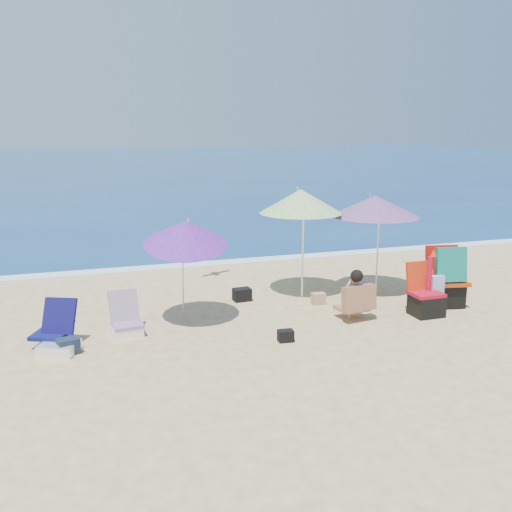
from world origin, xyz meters
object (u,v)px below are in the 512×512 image
object	(u,v)px
chair_navy	(57,337)
person_center	(355,295)
umbrella_blue	(185,233)
camp_chair_right	(445,284)
furled_umbrella	(429,279)
umbrella_turquoise	(375,206)
chair_rainbow	(126,323)
camp_chair_left	(425,300)
umbrella_striped	(301,201)

from	to	relation	value
chair_navy	person_center	xyz separation A→B (m)	(4.92, -0.16, 0.25)
person_center	umbrella_blue	bearing A→B (deg)	165.93
camp_chair_right	person_center	size ratio (longest dim) A/B	1.28
camp_chair_right	furled_umbrella	bearing A→B (deg)	-154.16
umbrella_turquoise	umbrella_blue	xyz separation A→B (m)	(-3.93, -0.69, -0.19)
person_center	chair_rainbow	bearing A→B (deg)	172.27
chair_rainbow	person_center	size ratio (longest dim) A/B	0.74
chair_navy	camp_chair_right	world-z (taller)	camp_chair_right
chair_navy	chair_rainbow	distance (m)	1.12
furled_umbrella	chair_rainbow	bearing A→B (deg)	173.47
umbrella_turquoise	furled_umbrella	distance (m)	1.89
umbrella_blue	camp_chair_left	distance (m)	4.41
chair_navy	camp_chair_left	xyz separation A→B (m)	(6.23, -0.33, 0.09)
umbrella_blue	chair_rainbow	xyz separation A→B (m)	(-1.05, -0.18, -1.40)
camp_chair_left	umbrella_turquoise	bearing A→B (deg)	97.03
chair_rainbow	umbrella_turquoise	bearing A→B (deg)	9.93
umbrella_striped	person_center	world-z (taller)	umbrella_striped
umbrella_blue	person_center	xyz separation A→B (m)	(2.81, -0.71, -1.13)
umbrella_turquoise	camp_chair_left	bearing A→B (deg)	-82.97
chair_navy	camp_chair_right	bearing A→B (deg)	0.21
camp_chair_left	umbrella_blue	bearing A→B (deg)	167.96
furled_umbrella	chair_navy	xyz separation A→B (m)	(-6.35, 0.24, -0.44)
umbrella_blue	furled_umbrella	xyz separation A→B (m)	(4.24, -0.79, -0.94)
chair_rainbow	camp_chair_right	distance (m)	5.85
furled_umbrella	camp_chair_right	world-z (taller)	camp_chair_right
person_center	camp_chair_right	bearing A→B (deg)	5.23
furled_umbrella	camp_chair_left	distance (m)	0.38
umbrella_blue	camp_chair_right	bearing A→B (deg)	-6.26
chair_navy	person_center	bearing A→B (deg)	-1.80
furled_umbrella	chair_rainbow	xyz separation A→B (m)	(-5.30, 0.61, -0.46)
furled_umbrella	chair_navy	distance (m)	6.37
furled_umbrella	chair_navy	size ratio (longest dim) A/B	1.20
chair_rainbow	camp_chair_left	xyz separation A→B (m)	(5.18, -0.70, 0.10)
umbrella_blue	umbrella_turquoise	bearing A→B (deg)	9.98
umbrella_striped	camp_chair_right	xyz separation A→B (m)	(2.30, -1.53, -1.46)
chair_navy	chair_rainbow	xyz separation A→B (m)	(1.06, 0.37, -0.01)
umbrella_striped	camp_chair_left	world-z (taller)	umbrella_striped
umbrella_blue	chair_rainbow	bearing A→B (deg)	-170.27
umbrella_striped	chair_rainbow	bearing A→B (deg)	-161.41
chair_rainbow	camp_chair_right	xyz separation A→B (m)	(5.84, -0.34, 0.24)
person_center	furled_umbrella	bearing A→B (deg)	-3.25
camp_chair_right	person_center	xyz separation A→B (m)	(-1.97, -0.18, 0.02)
umbrella_blue	umbrella_striped	bearing A→B (deg)	22.12
furled_umbrella	chair_navy	world-z (taller)	furled_umbrella
chair_navy	camp_chair_left	bearing A→B (deg)	-3.02
camp_chair_right	umbrella_turquoise	bearing A→B (deg)	125.08
umbrella_striped	chair_rainbow	world-z (taller)	umbrella_striped
umbrella_turquoise	camp_chair_left	size ratio (longest dim) A/B	2.43
umbrella_turquoise	umbrella_striped	world-z (taller)	umbrella_striped
furled_umbrella	chair_rainbow	size ratio (longest dim) A/B	1.71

